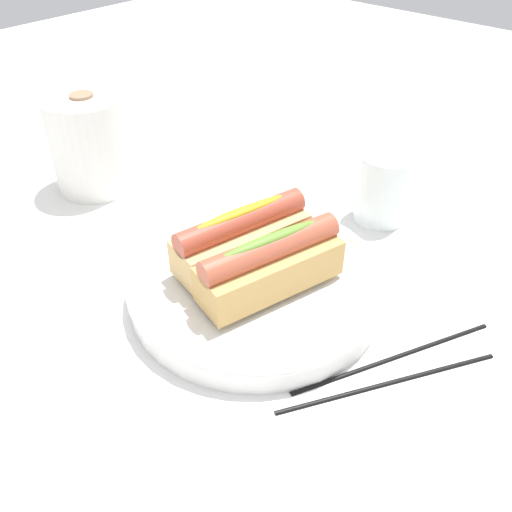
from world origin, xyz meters
The scene contains 8 objects.
ground_plane centered at (0.00, 0.00, 0.00)m, with size 2.40×2.40×0.00m, color white.
serving_bowl centered at (-0.01, 0.01, 0.02)m, with size 0.27×0.27×0.03m.
hotdog_front centered at (-0.01, -0.02, 0.06)m, with size 0.16×0.09×0.06m.
hotdog_back centered at (0.00, 0.04, 0.06)m, with size 0.16×0.08×0.06m.
water_glass centered at (0.21, -0.01, 0.04)m, with size 0.07×0.07×0.09m.
paper_towel_roll centered at (0.02, 0.34, 0.07)m, with size 0.11×0.11×0.13m.
chopstick_near centered at (0.01, -0.15, 0.00)m, with size 0.01×0.01×0.22m, color black.
chopstick_far centered at (-0.02, -0.16, 0.00)m, with size 0.01×0.01×0.22m, color black.
Camera 1 is at (-0.33, -0.28, 0.39)m, focal length 37.67 mm.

